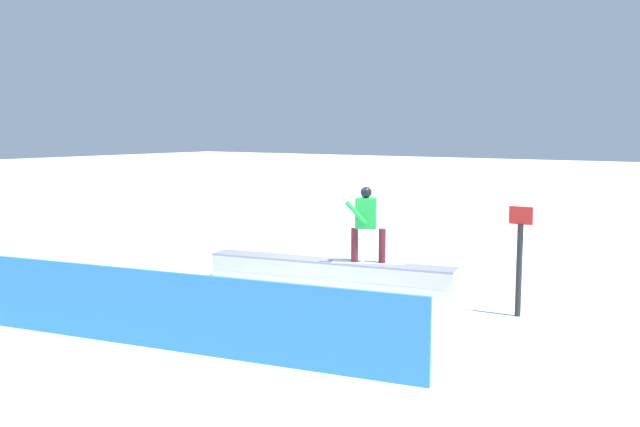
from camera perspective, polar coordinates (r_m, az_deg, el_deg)
ground_plane at (r=14.20m, az=0.74°, el=-5.94°), size 120.00×120.00×0.00m
grind_box at (r=14.15m, az=0.74°, el=-4.97°), size 5.16×1.57×0.54m
snowboarder at (r=13.68m, az=3.80°, el=-0.66°), size 1.41×0.86×1.50m
safety_fence at (r=10.54m, az=-13.90°, el=-7.51°), size 8.23×1.72×1.14m
trail_marker at (r=12.26m, az=15.91°, el=-3.48°), size 0.40×0.10×1.87m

